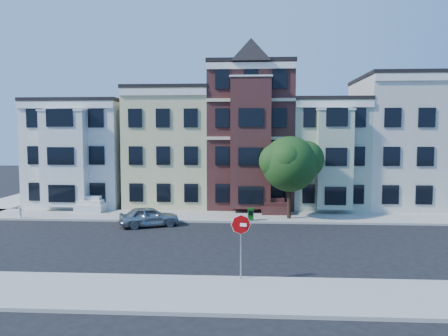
# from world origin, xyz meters

# --- Properties ---
(ground) EXTENTS (120.00, 120.00, 0.00)m
(ground) POSITION_xyz_m (0.00, 0.00, 0.00)
(ground) COLOR black
(far_sidewalk) EXTENTS (60.00, 4.00, 0.15)m
(far_sidewalk) POSITION_xyz_m (0.00, 8.00, 0.07)
(far_sidewalk) COLOR #9E9B93
(far_sidewalk) RESTS_ON ground
(near_sidewalk) EXTENTS (60.00, 4.00, 0.15)m
(near_sidewalk) POSITION_xyz_m (0.00, -8.00, 0.07)
(near_sidewalk) COLOR #9E9B93
(near_sidewalk) RESTS_ON ground
(house_white) EXTENTS (8.00, 9.00, 9.00)m
(house_white) POSITION_xyz_m (-15.00, 14.50, 4.50)
(house_white) COLOR silver
(house_white) RESTS_ON ground
(house_yellow) EXTENTS (7.00, 9.00, 10.00)m
(house_yellow) POSITION_xyz_m (-7.00, 14.50, 5.00)
(house_yellow) COLOR #CFC588
(house_yellow) RESTS_ON ground
(house_brown) EXTENTS (7.00, 9.00, 12.00)m
(house_brown) POSITION_xyz_m (0.00, 14.50, 6.00)
(house_brown) COLOR #3F1D1B
(house_brown) RESTS_ON ground
(house_green) EXTENTS (6.00, 9.00, 9.00)m
(house_green) POSITION_xyz_m (6.50, 14.50, 4.50)
(house_green) COLOR #9CAD93
(house_green) RESTS_ON ground
(house_cream) EXTENTS (8.00, 9.00, 11.00)m
(house_cream) POSITION_xyz_m (13.50, 14.50, 5.50)
(house_cream) COLOR beige
(house_cream) RESTS_ON ground
(street_tree) EXTENTS (8.06, 8.06, 7.45)m
(street_tree) POSITION_xyz_m (2.84, 7.32, 3.87)
(street_tree) COLOR #23481B
(street_tree) RESTS_ON far_sidewalk
(parked_car) EXTENTS (4.37, 3.09, 1.38)m
(parked_car) POSITION_xyz_m (-6.93, 4.56, 0.69)
(parked_car) COLOR #9FA2A6
(parked_car) RESTS_ON ground
(newspaper_box) EXTENTS (0.42, 0.38, 0.90)m
(newspaper_box) POSITION_xyz_m (0.02, 6.30, 0.60)
(newspaper_box) COLOR #115514
(newspaper_box) RESTS_ON far_sidewalk
(fire_hydrant) EXTENTS (0.27, 0.27, 0.63)m
(fire_hydrant) POSITION_xyz_m (-17.00, 6.30, 0.47)
(fire_hydrant) COLOR silver
(fire_hydrant) RESTS_ON far_sidewalk
(stop_sign) EXTENTS (0.86, 0.33, 3.13)m
(stop_sign) POSITION_xyz_m (-0.40, -6.30, 1.72)
(stop_sign) COLOR #C20708
(stop_sign) RESTS_ON near_sidewalk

